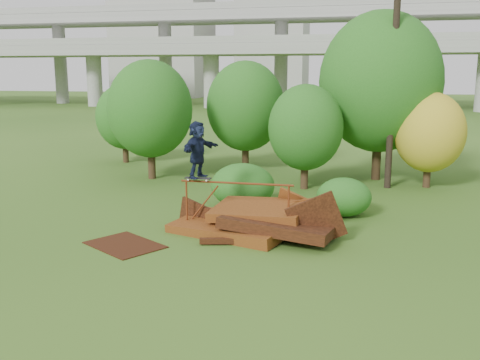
% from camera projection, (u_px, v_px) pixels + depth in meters
% --- Properties ---
extents(ground, '(240.00, 240.00, 0.00)m').
position_uv_depth(ground, '(252.00, 251.00, 14.84)').
color(ground, '#2D5116').
rests_on(ground, ground).
extents(scrap_pile, '(5.59, 3.26, 1.82)m').
position_uv_depth(scrap_pile, '(256.00, 222.00, 16.34)').
color(scrap_pile, '#50260E').
rests_on(scrap_pile, ground).
extents(grind_rail, '(3.53, 0.07, 1.59)m').
position_uv_depth(grind_rail, '(236.00, 194.00, 16.43)').
color(grind_rail, '#63290F').
rests_on(grind_rail, ground).
extents(skateboard, '(0.82, 0.22, 0.09)m').
position_uv_depth(skateboard, '(198.00, 178.00, 16.61)').
color(skateboard, black).
rests_on(skateboard, grind_rail).
extents(skater, '(1.04, 1.72, 1.76)m').
position_uv_depth(skater, '(198.00, 150.00, 16.43)').
color(skater, '#131A33').
rests_on(skater, skateboard).
extents(flat_plate, '(2.63, 2.44, 0.03)m').
position_uv_depth(flat_plate, '(125.00, 245.00, 15.36)').
color(flat_plate, '#34180B').
rests_on(flat_plate, ground).
extents(tree_0, '(3.90, 3.90, 5.49)m').
position_uv_depth(tree_0, '(150.00, 109.00, 24.49)').
color(tree_0, black).
rests_on(tree_0, ground).
extents(tree_1, '(3.95, 3.95, 5.50)m').
position_uv_depth(tree_1, '(246.00, 106.00, 27.01)').
color(tree_1, black).
rests_on(tree_1, ground).
extents(tree_2, '(3.15, 3.15, 4.44)m').
position_uv_depth(tree_2, '(305.00, 128.00, 22.40)').
color(tree_2, black).
rests_on(tree_2, ground).
extents(tree_3, '(5.50, 5.50, 7.63)m').
position_uv_depth(tree_3, '(380.00, 82.00, 24.04)').
color(tree_3, black).
rests_on(tree_3, ground).
extents(tree_4, '(2.97, 2.97, 4.10)m').
position_uv_depth(tree_4, '(430.00, 133.00, 22.71)').
color(tree_4, black).
rests_on(tree_4, ground).
extents(tree_6, '(3.07, 3.07, 4.29)m').
position_uv_depth(tree_6, '(124.00, 117.00, 29.17)').
color(tree_6, black).
rests_on(tree_6, ground).
extents(shrub_left, '(2.36, 2.18, 1.63)m').
position_uv_depth(shrub_left, '(243.00, 185.00, 19.60)').
color(shrub_left, '#144913').
rests_on(shrub_left, ground).
extents(shrub_right, '(1.89, 1.73, 1.34)m').
position_uv_depth(shrub_right, '(344.00, 197.00, 18.43)').
color(shrub_right, '#144913').
rests_on(shrub_right, ground).
extents(utility_pole, '(1.40, 0.28, 10.26)m').
position_uv_depth(utility_pole, '(394.00, 65.00, 22.07)').
color(utility_pole, black).
rests_on(utility_pole, ground).
extents(freeway_overpass, '(160.00, 15.00, 13.70)m').
position_uv_depth(freeway_overpass, '(343.00, 32.00, 73.00)').
color(freeway_overpass, gray).
rests_on(freeway_overpass, ground).
extents(building_left, '(18.00, 16.00, 35.00)m').
position_uv_depth(building_left, '(163.00, 11.00, 110.46)').
color(building_left, '#9E9E99').
rests_on(building_left, ground).
extents(building_right, '(14.00, 14.00, 28.00)m').
position_uv_depth(building_right, '(274.00, 29.00, 113.11)').
color(building_right, '#9E9E99').
rests_on(building_right, ground).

